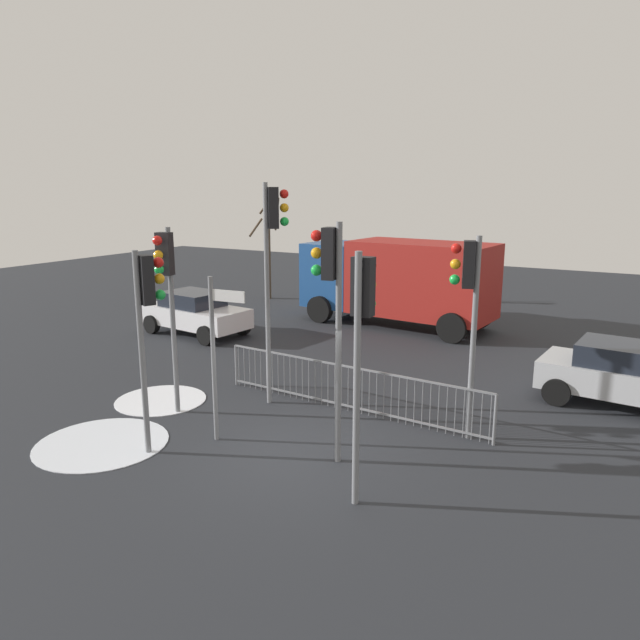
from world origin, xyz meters
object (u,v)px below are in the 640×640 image
Objects in this scene: traffic_light_rear_right at (362,321)px; traffic_light_foreground_left at (147,306)px; traffic_light_rear_left at (468,292)px; traffic_light_mid_right at (272,245)px; delivery_truck at (398,279)px; direction_sign_post at (216,351)px; bare_tree_centre at (267,243)px; traffic_light_mid_left at (331,289)px; traffic_light_foreground_right at (167,280)px; car_white_trailing at (195,312)px; car_silver_mid at (627,374)px.

traffic_light_foreground_left is at bearing -176.14° from traffic_light_rear_right.
traffic_light_mid_right is at bearing 74.95° from traffic_light_rear_left.
traffic_light_foreground_left is 0.54× the size of delivery_truck.
traffic_light_rear_right is 3.70m from direction_sign_post.
traffic_light_foreground_left is at bearing -133.12° from direction_sign_post.
traffic_light_rear_left reaches higher than direction_sign_post.
direction_sign_post is 11.21m from delivery_truck.
traffic_light_mid_left is at bearing -51.75° from bare_tree_centre.
traffic_light_mid_right reaches higher than traffic_light_rear_left.
traffic_light_mid_left is at bearing 11.46° from traffic_light_mid_right.
delivery_truck is at bearing 12.11° from traffic_light_rear_left.
traffic_light_rear_left is at bearing -48.38° from traffic_light_mid_left.
direction_sign_post is 15.54m from bare_tree_centre.
traffic_light_foreground_left reaches higher than delivery_truck.
traffic_light_mid_left is 0.61× the size of delivery_truck.
car_white_trailing is at bearing -64.74° from traffic_light_foreground_right.
traffic_light_rear_right reaches higher than direction_sign_post.
traffic_light_mid_right is 1.22× the size of traffic_light_foreground_right.
delivery_truck is (-4.17, 11.88, -1.24)m from traffic_light_rear_right.
traffic_light_mid_right reaches higher than car_white_trailing.
delivery_truck is (-3.09, 10.86, -1.49)m from traffic_light_mid_left.
direction_sign_post is 0.84× the size of car_silver_mid.
traffic_light_mid_left reaches higher than car_white_trailing.
traffic_light_foreground_right is 6.25m from traffic_light_rear_left.
bare_tree_centre is at bearing -76.32° from traffic_light_foreground_right.
traffic_light_foreground_left is 0.81× the size of bare_tree_centre.
traffic_light_mid_right is 1.07× the size of bare_tree_centre.
traffic_light_rear_right is 18.08m from bare_tree_centre.
bare_tree_centre is at bearing 174.49° from traffic_light_mid_right.
traffic_light_foreground_left is 3.41m from traffic_light_mid_left.
car_silver_mid is 9.28m from delivery_truck.
delivery_truck is at bearing 142.84° from traffic_light_mid_right.
traffic_light_rear_right is at bearing -112.13° from car_silver_mid.
traffic_light_rear_left is at bearing 77.14° from traffic_light_rear_right.
traffic_light_mid_right is 8.65m from car_silver_mid.
bare_tree_centre is at bearing 141.73° from traffic_light_foreground_left.
car_white_trailing is (-4.55, 5.97, -2.28)m from traffic_light_foreground_right.
car_silver_mid is at bearing 152.07° from delivery_truck.
traffic_light_mid_left reaches higher than delivery_truck.
car_white_trailing is (-10.49, 4.03, -2.23)m from traffic_light_rear_left.
traffic_light_foreground_left is 0.95× the size of traffic_light_rear_left.
delivery_truck is 1.52× the size of bare_tree_centre.
traffic_light_mid_right is 1.53× the size of direction_sign_post.
traffic_light_rear_right is 5.37m from traffic_light_foreground_right.
direction_sign_post is 9.36m from car_silver_mid.
car_silver_mid is 13.31m from car_white_trailing.
car_silver_mid is at bearing -25.92° from bare_tree_centre.
car_silver_mid is at bearing 4.71° from car_white_trailing.
bare_tree_centre is (-10.28, 13.04, -0.72)m from traffic_light_mid_left.
traffic_light_foreground_right reaches higher than traffic_light_foreground_left.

